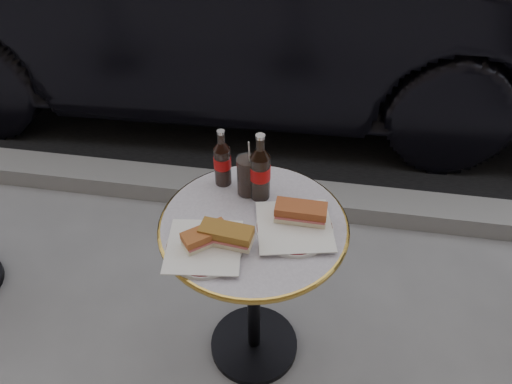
# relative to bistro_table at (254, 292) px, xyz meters

# --- Properties ---
(ground) EXTENTS (80.00, 80.00, 0.00)m
(ground) POSITION_rel_bistro_table_xyz_m (0.00, 0.00, -0.37)
(ground) COLOR gray
(ground) RESTS_ON ground
(curb) EXTENTS (40.00, 0.20, 0.12)m
(curb) POSITION_rel_bistro_table_xyz_m (0.00, 0.90, -0.32)
(curb) COLOR gray
(curb) RESTS_ON ground
(bistro_table) EXTENTS (0.62, 0.62, 0.73)m
(bistro_table) POSITION_rel_bistro_table_xyz_m (0.00, 0.00, 0.00)
(bistro_table) COLOR #BAB2C4
(bistro_table) RESTS_ON ground
(plate_left) EXTENTS (0.25, 0.25, 0.01)m
(plate_left) POSITION_rel_bistro_table_xyz_m (-0.13, -0.14, 0.37)
(plate_left) COLOR silver
(plate_left) RESTS_ON bistro_table
(plate_right) EXTENTS (0.26, 0.26, 0.01)m
(plate_right) POSITION_rel_bistro_table_xyz_m (0.13, -0.01, 0.37)
(plate_right) COLOR silver
(plate_right) RESTS_ON bistro_table
(sandwich_left_a) EXTENTS (0.15, 0.14, 0.05)m
(sandwich_left_a) POSITION_rel_bistro_table_xyz_m (-0.13, -0.12, 0.40)
(sandwich_left_a) COLOR #A5572A
(sandwich_left_a) RESTS_ON plate_left
(sandwich_left_b) EXTENTS (0.17, 0.09, 0.06)m
(sandwich_left_b) POSITION_rel_bistro_table_xyz_m (-0.07, -0.11, 0.41)
(sandwich_left_b) COLOR #956326
(sandwich_left_b) RESTS_ON plate_left
(sandwich_right) EXTENTS (0.16, 0.08, 0.06)m
(sandwich_right) POSITION_rel_bistro_table_xyz_m (0.15, 0.02, 0.41)
(sandwich_right) COLOR #A44F29
(sandwich_right) RESTS_ON plate_right
(cola_bottle_left) EXTENTS (0.08, 0.08, 0.22)m
(cola_bottle_left) POSITION_rel_bistro_table_xyz_m (-0.14, 0.18, 0.48)
(cola_bottle_left) COLOR black
(cola_bottle_left) RESTS_ON bistro_table
(cola_bottle_right) EXTENTS (0.09, 0.09, 0.25)m
(cola_bottle_right) POSITION_rel_bistro_table_xyz_m (0.00, 0.13, 0.49)
(cola_bottle_right) COLOR black
(cola_bottle_right) RESTS_ON bistro_table
(cola_glass) EXTENTS (0.07, 0.07, 0.15)m
(cola_glass) POSITION_rel_bistro_table_xyz_m (-0.04, 0.14, 0.44)
(cola_glass) COLOR black
(cola_glass) RESTS_ON bistro_table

